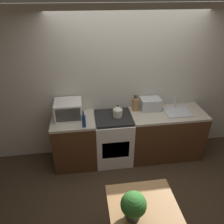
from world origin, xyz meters
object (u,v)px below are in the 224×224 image
object	(u,v)px
toaster_oven	(150,104)
dining_table	(143,215)
kettle	(118,111)
bottle	(84,121)
stove_range	(113,138)
microwave	(68,109)

from	to	relation	value
toaster_oven	dining_table	bearing A→B (deg)	-108.05
kettle	bottle	size ratio (longest dim) A/B	0.76
dining_table	bottle	bearing A→B (deg)	112.05
stove_range	microwave	distance (m)	0.95
toaster_oven	kettle	bearing A→B (deg)	-165.69
stove_range	kettle	bearing A→B (deg)	7.08
stove_range	dining_table	xyz separation A→B (m)	(0.09, -1.66, 0.20)
bottle	toaster_oven	size ratio (longest dim) A/B	0.80
kettle	stove_range	bearing A→B (deg)	-172.92
kettle	bottle	bearing A→B (deg)	-156.88
kettle	microwave	world-z (taller)	microwave
bottle	toaster_oven	distance (m)	1.24
microwave	kettle	bearing A→B (deg)	-6.07
kettle	toaster_oven	distance (m)	0.63
kettle	toaster_oven	xyz separation A→B (m)	(0.61, 0.15, 0.01)
bottle	dining_table	xyz separation A→B (m)	(0.58, -1.43, -0.36)
microwave	dining_table	bearing A→B (deg)	-65.06
microwave	stove_range	bearing A→B (deg)	-7.41
bottle	microwave	bearing A→B (deg)	125.96
toaster_oven	dining_table	xyz separation A→B (m)	(-0.60, -1.83, -0.36)
dining_table	toaster_oven	bearing A→B (deg)	71.95
kettle	bottle	distance (m)	0.62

